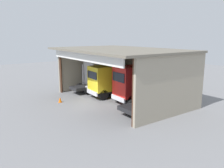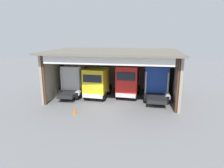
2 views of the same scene
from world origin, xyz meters
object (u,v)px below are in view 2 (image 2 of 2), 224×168
Objects in this scene: truck_blue_right_bay at (157,83)px; tool_cart at (130,88)px; truck_white_yard_outside at (73,81)px; oil_drum at (127,87)px; traffic_cone at (74,111)px; truck_yellow_center_bay at (97,83)px; truck_red_center_right_bay at (128,81)px.

truck_blue_right_bay is 4.99× the size of tool_cart.
oil_drum is (6.04, 3.70, -1.40)m from truck_white_yard_outside.
truck_blue_right_bay is 8.91× the size of traffic_cone.
truck_yellow_center_bay is 0.99× the size of truck_red_center_right_bay.
truck_blue_right_bay is (9.64, 0.51, 0.05)m from truck_white_yard_outside.
truck_yellow_center_bay reaches higher than traffic_cone.
truck_white_yard_outside is 7.80× the size of traffic_cone.
truck_red_center_right_bay is at bearing 53.15° from traffic_cone.
truck_blue_right_bay reaches higher than tool_cart.
truck_red_center_right_bay is 3.61m from oil_drum.
truck_white_yard_outside is at bearing -154.83° from tool_cart.
traffic_cone is at bearing -141.58° from truck_blue_right_bay.
traffic_cone is (-0.89, -4.94, -1.55)m from truck_yellow_center_bay.
traffic_cone is (-4.35, -5.80, -1.69)m from truck_red_center_right_bay.
tool_cart is 1.79× the size of traffic_cone.
truck_white_yard_outside is 0.82× the size of truck_red_center_right_bay.
truck_blue_right_bay reaches higher than traffic_cone.
traffic_cone is at bearing -117.75° from tool_cart.
oil_drum is 9.89m from traffic_cone.
truck_blue_right_bay is 5.03m from oil_drum.
truck_blue_right_bay is at bearing -168.71° from truck_yellow_center_bay.
truck_blue_right_bay reaches higher than truck_white_yard_outside.
tool_cart reaches higher than traffic_cone.
tool_cart is (6.49, 3.05, -1.35)m from truck_white_yard_outside.
truck_red_center_right_bay is 7.44m from traffic_cone.
truck_white_yard_outside is at bearing 7.07° from truck_red_center_right_bay.
truck_yellow_center_bay reaches higher than tool_cart.
truck_blue_right_bay is at bearing -38.74° from tool_cart.
truck_yellow_center_bay is at bearing 17.01° from truck_red_center_right_bay.
tool_cart is at bearing 23.73° from truck_white_yard_outside.
truck_yellow_center_bay is 5.11m from tool_cart.
oil_drum is at bearing 66.30° from traffic_cone.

